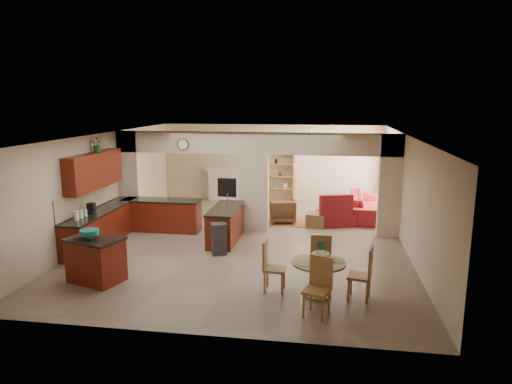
# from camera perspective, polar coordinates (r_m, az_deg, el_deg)

# --- Properties ---
(floor) EXTENTS (10.00, 10.00, 0.00)m
(floor) POSITION_cam_1_polar(r_m,az_deg,el_deg) (12.19, -0.95, -6.11)
(floor) COLOR #7B6855
(floor) RESTS_ON ground
(ceiling) EXTENTS (10.00, 10.00, 0.00)m
(ceiling) POSITION_cam_1_polar(r_m,az_deg,el_deg) (11.65, -1.00, 7.13)
(ceiling) COLOR white
(ceiling) RESTS_ON wall_back
(wall_back) EXTENTS (8.00, 0.00, 8.00)m
(wall_back) POSITION_cam_1_polar(r_m,az_deg,el_deg) (16.73, 1.91, 3.63)
(wall_back) COLOR #BFAF8B
(wall_back) RESTS_ON floor
(wall_front) EXTENTS (8.00, 0.00, 8.00)m
(wall_front) POSITION_cam_1_polar(r_m,az_deg,el_deg) (7.12, -7.81, -7.33)
(wall_front) COLOR #BFAF8B
(wall_front) RESTS_ON floor
(wall_left) EXTENTS (0.00, 10.00, 10.00)m
(wall_left) POSITION_cam_1_polar(r_m,az_deg,el_deg) (13.11, -18.48, 0.86)
(wall_left) COLOR #BFAF8B
(wall_left) RESTS_ON floor
(wall_right) EXTENTS (0.00, 10.00, 10.00)m
(wall_right) POSITION_cam_1_polar(r_m,az_deg,el_deg) (11.85, 18.45, -0.22)
(wall_right) COLOR #BFAF8B
(wall_right) RESTS_ON floor
(partition_left_pier) EXTENTS (0.60, 0.25, 2.80)m
(partition_left_pier) POSITION_cam_1_polar(r_m,az_deg,el_deg) (13.87, -15.51, 1.58)
(partition_left_pier) COLOR #BFAF8B
(partition_left_pier) RESTS_ON floor
(partition_center_pier) EXTENTS (0.80, 0.25, 2.20)m
(partition_center_pier) POSITION_cam_1_polar(r_m,az_deg,el_deg) (12.87, -0.22, -0.10)
(partition_center_pier) COLOR #BFAF8B
(partition_center_pier) RESTS_ON floor
(partition_right_pier) EXTENTS (0.60, 0.25, 2.80)m
(partition_right_pier) POSITION_cam_1_polar(r_m,az_deg,el_deg) (12.78, 16.40, 0.72)
(partition_right_pier) COLOR #BFAF8B
(partition_right_pier) RESTS_ON floor
(partition_header) EXTENTS (8.00, 0.25, 0.60)m
(partition_header) POSITION_cam_1_polar(r_m,az_deg,el_deg) (12.66, -0.23, 6.12)
(partition_header) COLOR #BFAF8B
(partition_header) RESTS_ON partition_center_pier
(kitchen_counter) EXTENTS (2.52, 3.29, 1.48)m
(kitchen_counter) POSITION_cam_1_polar(r_m,az_deg,el_deg) (12.77, -15.76, -3.55)
(kitchen_counter) COLOR #440B07
(kitchen_counter) RESTS_ON floor
(upper_cabinets) EXTENTS (0.35, 2.40, 0.90)m
(upper_cabinets) POSITION_cam_1_polar(r_m,az_deg,el_deg) (12.25, -19.57, 2.54)
(upper_cabinets) COLOR #440B07
(upper_cabinets) RESTS_ON wall_left
(peninsula) EXTENTS (0.70, 1.85, 0.91)m
(peninsula) POSITION_cam_1_polar(r_m,az_deg,el_deg) (12.07, -3.87, -4.06)
(peninsula) COLOR #440B07
(peninsula) RESTS_ON floor
(wall_clock) EXTENTS (0.34, 0.03, 0.34)m
(wall_clock) POSITION_cam_1_polar(r_m,az_deg,el_deg) (12.98, -9.13, 5.89)
(wall_clock) COLOR #4B3219
(wall_clock) RESTS_ON partition_header
(rug) EXTENTS (1.60, 1.30, 0.01)m
(rug) POSITION_cam_1_polar(r_m,az_deg,el_deg) (14.06, 5.33, -3.73)
(rug) COLOR #9C5A38
(rug) RESTS_ON floor
(fireplace) EXTENTS (1.60, 0.35, 1.20)m
(fireplace) POSITION_cam_1_polar(r_m,az_deg,el_deg) (16.95, -3.55, 1.03)
(fireplace) COLOR beige
(fireplace) RESTS_ON floor
(shelving_unit) EXTENTS (1.00, 0.32, 1.80)m
(shelving_unit) POSITION_cam_1_polar(r_m,az_deg,el_deg) (16.59, 3.03, 1.81)
(shelving_unit) COLOR olive
(shelving_unit) RESTS_ON floor
(window_a) EXTENTS (0.02, 0.90, 1.90)m
(window_a) POSITION_cam_1_polar(r_m,az_deg,el_deg) (14.12, 16.76, 0.86)
(window_a) COLOR white
(window_a) RESTS_ON wall_right
(window_b) EXTENTS (0.02, 0.90, 1.90)m
(window_b) POSITION_cam_1_polar(r_m,az_deg,el_deg) (15.78, 15.93, 1.98)
(window_b) COLOR white
(window_b) RESTS_ON wall_right
(glazed_door) EXTENTS (0.02, 0.70, 2.10)m
(glazed_door) POSITION_cam_1_polar(r_m,az_deg,el_deg) (14.97, 16.29, 0.89)
(glazed_door) COLOR white
(glazed_door) RESTS_ON wall_right
(drape_a_left) EXTENTS (0.10, 0.28, 2.30)m
(drape_a_left) POSITION_cam_1_polar(r_m,az_deg,el_deg) (13.53, 16.94, 0.40)
(drape_a_left) COLOR #3B2117
(drape_a_left) RESTS_ON wall_right
(drape_a_right) EXTENTS (0.10, 0.28, 2.30)m
(drape_a_right) POSITION_cam_1_polar(r_m,az_deg,el_deg) (14.70, 16.29, 1.29)
(drape_a_right) COLOR #3B2117
(drape_a_right) RESTS_ON wall_right
(drape_b_left) EXTENTS (0.10, 0.28, 2.30)m
(drape_b_left) POSITION_cam_1_polar(r_m,az_deg,el_deg) (15.19, 16.06, 1.62)
(drape_b_left) COLOR #3B2117
(drape_b_left) RESTS_ON wall_right
(drape_b_right) EXTENTS (0.10, 0.28, 2.30)m
(drape_b_right) POSITION_cam_1_polar(r_m,az_deg,el_deg) (16.36, 15.54, 2.33)
(drape_b_right) COLOR #3B2117
(drape_b_right) RESTS_ON wall_right
(ceiling_fan) EXTENTS (1.00, 1.00, 0.10)m
(ceiling_fan) POSITION_cam_1_polar(r_m,az_deg,el_deg) (14.50, 6.93, 6.96)
(ceiling_fan) COLOR white
(ceiling_fan) RESTS_ON ceiling
(kitchen_island) EXTENTS (1.25, 1.05, 0.92)m
(kitchen_island) POSITION_cam_1_polar(r_m,az_deg,el_deg) (10.00, -19.36, -7.97)
(kitchen_island) COLOR #440B07
(kitchen_island) RESTS_ON floor
(teal_bowl) EXTENTS (0.38, 0.38, 0.18)m
(teal_bowl) POSITION_cam_1_polar(r_m,az_deg,el_deg) (9.85, -20.08, -4.96)
(teal_bowl) COLOR #127F6B
(teal_bowl) RESTS_ON kitchen_island
(trash_can) EXTENTS (0.42, 0.40, 0.71)m
(trash_can) POSITION_cam_1_polar(r_m,az_deg,el_deg) (11.09, -4.66, -6.01)
(trash_can) COLOR #2A2A2C
(trash_can) RESTS_ON floor
(dining_table) EXTENTS (1.02, 1.02, 0.69)m
(dining_table) POSITION_cam_1_polar(r_m,az_deg,el_deg) (8.82, 7.82, -9.99)
(dining_table) COLOR olive
(dining_table) RESTS_ON floor
(fruit_bowl) EXTENTS (0.33, 0.33, 0.17)m
(fruit_bowl) POSITION_cam_1_polar(r_m,az_deg,el_deg) (8.78, 8.11, -7.95)
(fruit_bowl) COLOR #82C229
(fruit_bowl) RESTS_ON dining_table
(sofa) EXTENTS (2.61, 1.08, 0.76)m
(sofa) POSITION_cam_1_polar(r_m,az_deg,el_deg) (14.92, 13.65, -1.65)
(sofa) COLOR maroon
(sofa) RESTS_ON floor
(chaise) EXTENTS (1.18, 1.06, 0.39)m
(chaise) POSITION_cam_1_polar(r_m,az_deg,el_deg) (13.85, 9.88, -3.27)
(chaise) COLOR maroon
(chaise) RESTS_ON floor
(armchair) EXTENTS (0.89, 0.91, 0.72)m
(armchair) POSITION_cam_1_polar(r_m,az_deg,el_deg) (13.96, 3.35, -2.32)
(armchair) COLOR maroon
(armchair) RESTS_ON floor
(ottoman) EXTENTS (0.65, 0.65, 0.40)m
(ottoman) POSITION_cam_1_polar(r_m,az_deg,el_deg) (13.61, 7.60, -3.47)
(ottoman) COLOR maroon
(ottoman) RESTS_ON floor
(plant) EXTENTS (0.40, 0.37, 0.37)m
(plant) POSITION_cam_1_polar(r_m,az_deg,el_deg) (12.41, -19.19, 5.64)
(plant) COLOR #1B5316
(plant) RESTS_ON upper_cabinets
(chair_north) EXTENTS (0.45, 0.45, 1.02)m
(chair_north) POSITION_cam_1_polar(r_m,az_deg,el_deg) (9.48, 8.05, -7.91)
(chair_north) COLOR olive
(chair_north) RESTS_ON floor
(chair_east) EXTENTS (0.49, 0.49, 1.02)m
(chair_east) POSITION_cam_1_polar(r_m,az_deg,el_deg) (8.81, 13.39, -9.65)
(chair_east) COLOR olive
(chair_east) RESTS_ON floor
(chair_south) EXTENTS (0.54, 0.54, 1.02)m
(chair_south) POSITION_cam_1_polar(r_m,az_deg,el_deg) (8.12, 7.85, -11.28)
(chair_south) COLOR olive
(chair_south) RESTS_ON floor
(chair_west) EXTENTS (0.44, 0.43, 1.02)m
(chair_west) POSITION_cam_1_polar(r_m,az_deg,el_deg) (8.98, 1.81, -8.93)
(chair_west) COLOR olive
(chair_west) RESTS_ON floor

